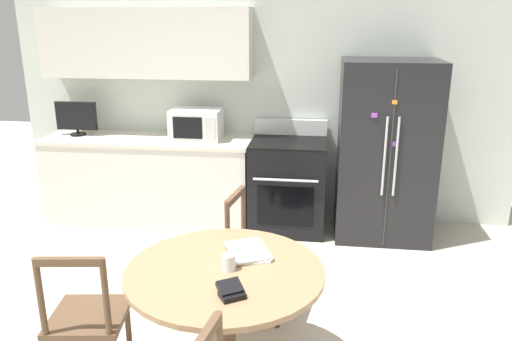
% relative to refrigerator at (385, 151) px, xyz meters
% --- Properties ---
extents(back_wall, '(5.20, 0.44, 2.60)m').
position_rel_refrigerator_xyz_m(back_wall, '(-1.55, 0.36, 0.59)').
color(back_wall, silver).
rests_on(back_wall, ground_plane).
extents(kitchen_counter, '(2.15, 0.64, 0.90)m').
position_rel_refrigerator_xyz_m(kitchen_counter, '(-2.38, 0.06, -0.41)').
color(kitchen_counter, silver).
rests_on(kitchen_counter, ground_plane).
extents(refrigerator, '(0.89, 0.72, 1.72)m').
position_rel_refrigerator_xyz_m(refrigerator, '(0.00, 0.00, 0.00)').
color(refrigerator, black).
rests_on(refrigerator, ground_plane).
extents(oven_range, '(0.74, 0.68, 1.08)m').
position_rel_refrigerator_xyz_m(oven_range, '(-0.93, 0.03, -0.39)').
color(oven_range, black).
rests_on(oven_range, ground_plane).
extents(microwave, '(0.50, 0.36, 0.30)m').
position_rel_refrigerator_xyz_m(microwave, '(-1.87, 0.08, 0.19)').
color(microwave, white).
rests_on(microwave, kitchen_counter).
extents(countertop_tv, '(0.43, 0.16, 0.35)m').
position_rel_refrigerator_xyz_m(countertop_tv, '(-3.15, 0.08, 0.23)').
color(countertop_tv, black).
rests_on(countertop_tv, kitchen_counter).
extents(dining_table, '(1.11, 1.11, 0.75)m').
position_rel_refrigerator_xyz_m(dining_table, '(-1.12, -2.30, -0.27)').
color(dining_table, '#997551').
rests_on(dining_table, ground_plane).
extents(dining_chair_left, '(0.47, 0.47, 0.90)m').
position_rel_refrigerator_xyz_m(dining_chair_left, '(-1.91, -2.41, -0.42)').
color(dining_chair_left, brown).
rests_on(dining_chair_left, ground_plane).
extents(dining_chair_far, '(0.48, 0.48, 0.90)m').
position_rel_refrigerator_xyz_m(dining_chair_far, '(-1.04, -1.51, -0.42)').
color(dining_chair_far, brown).
rests_on(dining_chair_far, ground_plane).
extents(candle_glass, '(0.08, 0.08, 0.09)m').
position_rel_refrigerator_xyz_m(candle_glass, '(-1.10, -2.31, -0.07)').
color(candle_glass, silver).
rests_on(candle_glass, dining_table).
extents(wallet, '(0.17, 0.17, 0.07)m').
position_rel_refrigerator_xyz_m(wallet, '(-1.03, -2.58, -0.08)').
color(wallet, black).
rests_on(wallet, dining_table).
extents(mail_stack, '(0.33, 0.37, 0.02)m').
position_rel_refrigerator_xyz_m(mail_stack, '(-1.02, -2.10, -0.10)').
color(mail_stack, white).
rests_on(mail_stack, dining_table).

